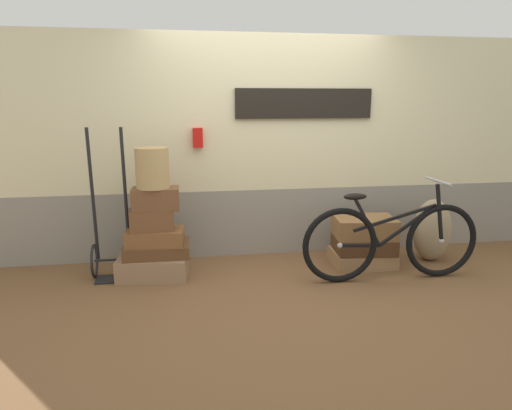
{
  "coord_description": "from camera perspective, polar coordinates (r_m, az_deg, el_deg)",
  "views": [
    {
      "loc": [
        -0.95,
        -4.22,
        1.68
      ],
      "look_at": [
        -0.23,
        0.13,
        0.7
      ],
      "focal_mm": 33.22,
      "sensor_mm": 36.0,
      "label": 1
    }
  ],
  "objects": [
    {
      "name": "suitcase_2",
      "position": [
        4.63,
        -12.05,
        -3.79
      ],
      "size": [
        0.57,
        0.37,
        0.15
      ],
      "primitive_type": "cube",
      "rotation": [
        0.0,
        0.0,
        -0.09
      ],
      "color": "brown",
      "rests_on": "suitcase_1"
    },
    {
      "name": "luggage_trolley",
      "position": [
        4.77,
        -16.92,
        -4.59
      ],
      "size": [
        0.38,
        0.38,
        1.44
      ],
      "color": "black",
      "rests_on": "ground"
    },
    {
      "name": "suitcase_0",
      "position": [
        4.71,
        -12.3,
        -7.34
      ],
      "size": [
        0.7,
        0.46,
        0.21
      ],
      "primitive_type": "cube",
      "rotation": [
        0.0,
        0.0,
        -0.12
      ],
      "color": "#937051",
      "rests_on": "ground"
    },
    {
      "name": "suitcase_5",
      "position": [
        5.09,
        12.63,
        -6.19
      ],
      "size": [
        0.63,
        0.5,
        0.15
      ],
      "primitive_type": "cube",
      "rotation": [
        0.0,
        0.0,
        -0.03
      ],
      "color": "#9E754C",
      "rests_on": "ground"
    },
    {
      "name": "suitcase_1",
      "position": [
        4.69,
        -11.85,
        -5.26
      ],
      "size": [
        0.62,
        0.41,
        0.12
      ],
      "primitive_type": "cube",
      "rotation": [
        0.0,
        0.0,
        -0.01
      ],
      "color": "brown",
      "rests_on": "suitcase_0"
    },
    {
      "name": "suitcase_6",
      "position": [
        5.04,
        12.83,
        -4.59
      ],
      "size": [
        0.64,
        0.52,
        0.16
      ],
      "primitive_type": "cube",
      "rotation": [
        0.0,
        0.0,
        -0.1
      ],
      "color": "#4C2D19",
      "rests_on": "suitcase_5"
    },
    {
      "name": "wicker_basket",
      "position": [
        4.5,
        -12.39,
        4.38
      ],
      "size": [
        0.31,
        0.31,
        0.38
      ],
      "primitive_type": "cylinder",
      "color": "tan",
      "rests_on": "suitcase_4"
    },
    {
      "name": "station_building",
      "position": [
        5.18,
        1.33,
        6.97
      ],
      "size": [
        7.17,
        0.74,
        2.35
      ],
      "color": "gray",
      "rests_on": "ground"
    },
    {
      "name": "suitcase_4",
      "position": [
        4.55,
        -11.99,
        0.74
      ],
      "size": [
        0.44,
        0.26,
        0.21
      ],
      "primitive_type": "cube",
      "rotation": [
        0.0,
        0.0,
        -0.02
      ],
      "color": "brown",
      "rests_on": "suitcase_3"
    },
    {
      "name": "bicycle",
      "position": [
        4.66,
        15.97,
        -4.22
      ],
      "size": [
        1.73,
        0.46,
        0.96
      ],
      "color": "black",
      "rests_on": "ground"
    },
    {
      "name": "suitcase_7",
      "position": [
        5.0,
        12.92,
        -2.6
      ],
      "size": [
        0.65,
        0.51,
        0.2
      ],
      "primitive_type": "cube",
      "rotation": [
        0.0,
        0.0,
        -0.12
      ],
      "color": "olive",
      "rests_on": "suitcase_6"
    },
    {
      "name": "ground",
      "position": [
        4.65,
        3.06,
        -9.07
      ],
      "size": [
        9.17,
        5.2,
        0.06
      ],
      "primitive_type": "cube",
      "color": "brown"
    },
    {
      "name": "suitcase_3",
      "position": [
        4.59,
        -12.46,
        -1.74
      ],
      "size": [
        0.42,
        0.29,
        0.19
      ],
      "primitive_type": "cube",
      "rotation": [
        0.0,
        0.0,
        0.06
      ],
      "color": "brown",
      "rests_on": "suitcase_2"
    },
    {
      "name": "burlap_sack",
      "position": [
        5.37,
        20.44,
        -2.83
      ],
      "size": [
        0.4,
        0.34,
        0.66
      ],
      "primitive_type": "ellipsoid",
      "color": "#9E8966",
      "rests_on": "ground"
    }
  ]
}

